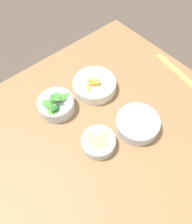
{
  "coord_description": "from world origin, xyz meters",
  "views": [
    {
      "loc": [
        0.31,
        -0.31,
        1.52
      ],
      "look_at": [
        -0.06,
        0.01,
        0.77
      ],
      "focal_mm": 35.0,
      "sensor_mm": 36.0,
      "label": 1
    }
  ],
  "objects_px": {
    "bowl_cookies": "(98,142)",
    "ruler": "(181,75)",
    "bowl_greens": "(56,104)",
    "bowl_carrots": "(94,85)",
    "bowl_beans_hotdog": "(137,124)"
  },
  "relations": [
    {
      "from": "bowl_cookies",
      "to": "ruler",
      "type": "height_order",
      "value": "bowl_cookies"
    },
    {
      "from": "bowl_greens",
      "to": "bowl_beans_hotdog",
      "type": "xyz_separation_m",
      "value": [
        0.28,
        0.19,
        -0.01
      ]
    },
    {
      "from": "bowl_beans_hotdog",
      "to": "bowl_cookies",
      "type": "relative_size",
      "value": 1.33
    },
    {
      "from": "bowl_beans_hotdog",
      "to": "bowl_cookies",
      "type": "xyz_separation_m",
      "value": [
        -0.04,
        -0.17,
        -0.0
      ]
    },
    {
      "from": "bowl_cookies",
      "to": "bowl_greens",
      "type": "bearing_deg",
      "value": -174.37
    },
    {
      "from": "bowl_greens",
      "to": "ruler",
      "type": "xyz_separation_m",
      "value": [
        0.23,
        0.56,
        -0.03
      ]
    },
    {
      "from": "bowl_carrots",
      "to": "ruler",
      "type": "relative_size",
      "value": 0.6
    },
    {
      "from": "ruler",
      "to": "bowl_cookies",
      "type": "bearing_deg",
      "value": -88.24
    },
    {
      "from": "bowl_greens",
      "to": "bowl_beans_hotdog",
      "type": "relative_size",
      "value": 0.88
    },
    {
      "from": "bowl_beans_hotdog",
      "to": "ruler",
      "type": "relative_size",
      "value": 0.55
    },
    {
      "from": "bowl_greens",
      "to": "bowl_cookies",
      "type": "height_order",
      "value": "bowl_greens"
    },
    {
      "from": "bowl_beans_hotdog",
      "to": "ruler",
      "type": "distance_m",
      "value": 0.37
    },
    {
      "from": "bowl_cookies",
      "to": "ruler",
      "type": "relative_size",
      "value": 0.41
    },
    {
      "from": "bowl_greens",
      "to": "bowl_cookies",
      "type": "relative_size",
      "value": 1.16
    },
    {
      "from": "bowl_carrots",
      "to": "bowl_cookies",
      "type": "xyz_separation_m",
      "value": [
        0.22,
        -0.17,
        -0.0
      ]
    }
  ]
}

